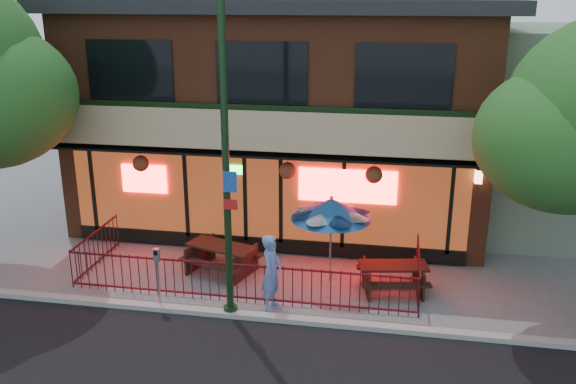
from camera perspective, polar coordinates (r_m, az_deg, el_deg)
name	(u,v)px	position (r m, az deg, el deg)	size (l,w,h in m)	color
ground	(235,306)	(14.54, -4.96, -10.54)	(80.00, 80.00, 0.00)	gray
curb	(230,314)	(14.09, -5.49, -11.27)	(80.00, 0.25, 0.12)	#999993
restaurant_building	(288,86)	(19.92, 0.03, 9.91)	(12.96, 9.49, 8.05)	brown
neighbor_building	(575,126)	(21.13, 25.25, 5.57)	(6.00, 7.00, 6.00)	slate
patio_fence	(240,272)	(14.68, -4.52, -7.46)	(8.44, 2.62, 1.00)	#450E18
street_light	(227,182)	(12.95, -5.77, 0.94)	(0.43, 0.32, 7.00)	black
picnic_table_left	(222,255)	(15.98, -6.23, -5.84)	(2.13, 1.87, 0.76)	#341B13
picnic_table_right	(393,274)	(15.16, 9.79, -7.53)	(1.85, 1.54, 0.71)	black
patio_umbrella	(331,209)	(14.91, 4.07, -1.57)	(2.00, 2.00, 2.28)	gray
pedestrian	(272,272)	(14.00, -1.54, -7.50)	(0.66, 0.43, 1.81)	#6380C6
parking_meter_near	(157,268)	(14.25, -12.11, -6.98)	(0.15, 0.13, 1.49)	#989CA1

